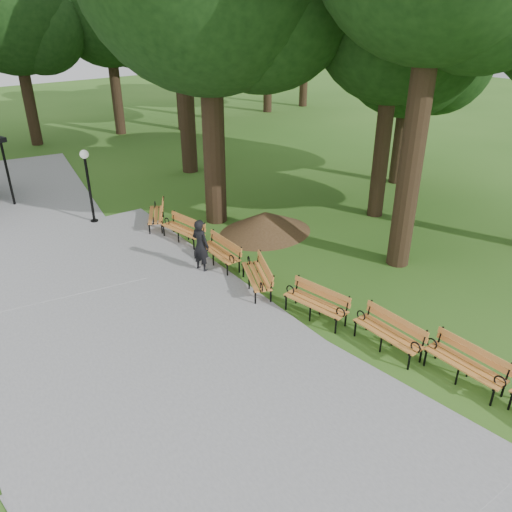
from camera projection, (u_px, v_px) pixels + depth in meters
ground at (326, 336)px, 12.77m from camera, size 100.00×100.00×0.00m
path at (128, 337)px, 12.69m from camera, size 12.00×38.00×0.06m
person at (201, 246)px, 15.53m from camera, size 0.56×0.71×1.71m
lamp_post at (87, 171)px, 18.44m from camera, size 0.32×0.32×2.81m
dirt_mound at (265, 222)px, 18.34m from camera, size 2.97×2.97×0.81m
bench_1 at (465, 365)px, 11.08m from camera, size 0.64×1.90×0.88m
bench_2 at (388, 334)px, 12.11m from camera, size 0.65×1.90×0.88m
bench_3 at (315, 303)px, 13.32m from camera, size 0.94×1.98×0.88m
bench_4 at (256, 276)px, 14.65m from camera, size 1.37×1.99×0.88m
bench_5 at (219, 252)px, 16.06m from camera, size 0.71×1.92×0.88m
bench_6 at (183, 230)px, 17.62m from camera, size 0.93×1.98×0.88m
bench_7 at (156, 215)px, 18.87m from camera, size 1.49×1.97×0.88m
lawn_tree_1 at (396, 21)px, 16.94m from camera, size 5.55×5.55×9.80m
lawn_tree_5 at (412, 41)px, 20.98m from camera, size 6.24×6.24×9.24m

